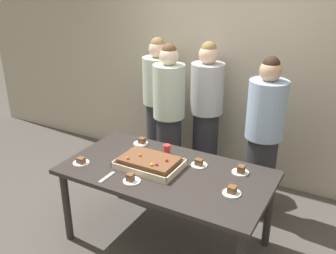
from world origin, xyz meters
The scene contains 16 objects.
ground_plane centered at (0.00, 0.00, 0.00)m, with size 12.00×12.00×0.00m, color #4C4742.
interior_back_panel centered at (0.00, 1.60, 1.50)m, with size 8.00×0.12×3.00m, color #B2A893.
party_table centered at (0.00, 0.00, 0.69)m, with size 1.84×0.99×0.77m.
sheet_cake centered at (-0.16, -0.02, 0.81)m, with size 0.57×0.39×0.11m.
plated_slice_near_left centered at (-0.49, 0.36, 0.79)m, with size 0.15×0.15×0.07m.
plated_slice_near_right centered at (0.21, 0.22, 0.79)m, with size 0.15×0.15×0.07m.
plated_slice_far_left centered at (0.64, -0.07, 0.79)m, with size 0.15×0.15×0.07m.
plated_slice_far_right centered at (0.59, 0.28, 0.79)m, with size 0.15×0.15×0.08m.
plated_slice_center_front centered at (-0.17, -0.31, 0.79)m, with size 0.15×0.15×0.07m.
plated_slice_center_back centered at (-0.75, -0.26, 0.79)m, with size 0.15×0.15×0.06m.
drink_cup_nearest centered at (-0.15, 0.28, 0.82)m, with size 0.07×0.07×0.10m, color red.
cake_server_utensil centered at (-0.39, -0.35, 0.77)m, with size 0.03×0.20×0.01m, color silver.
person_serving_front centered at (0.61, 0.88, 0.87)m, with size 0.37×0.37×1.69m.
person_green_shirt_behind centered at (-0.45, 0.87, 0.89)m, with size 0.35×0.35×1.71m.
person_striped_tie_right centered at (-0.16, 1.24, 0.88)m, with size 0.37×0.37×1.70m.
person_far_right_suit centered at (-0.79, 1.20, 0.88)m, with size 0.36×0.36×1.70m.
Camera 1 is at (1.44, -2.56, 2.42)m, focal length 40.60 mm.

